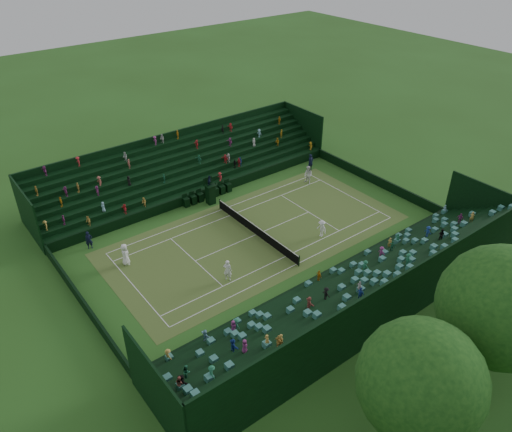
# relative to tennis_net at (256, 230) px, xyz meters

# --- Properties ---
(ground) EXTENTS (160.00, 160.00, 0.00)m
(ground) POSITION_rel_tennis_net_xyz_m (0.00, 0.00, -0.53)
(ground) COLOR #29551A
(ground) RESTS_ON ground
(court_surface) EXTENTS (12.97, 26.77, 0.01)m
(court_surface) POSITION_rel_tennis_net_xyz_m (0.00, 0.00, -0.52)
(court_surface) COLOR #317226
(court_surface) RESTS_ON ground
(perimeter_wall_north) EXTENTS (17.17, 0.20, 1.00)m
(perimeter_wall_north) POSITION_rel_tennis_net_xyz_m (0.00, 15.88, -0.03)
(perimeter_wall_north) COLOR black
(perimeter_wall_north) RESTS_ON ground
(perimeter_wall_south) EXTENTS (17.17, 0.20, 1.00)m
(perimeter_wall_south) POSITION_rel_tennis_net_xyz_m (0.00, -15.88, -0.03)
(perimeter_wall_south) COLOR black
(perimeter_wall_south) RESTS_ON ground
(perimeter_wall_east) EXTENTS (0.20, 31.77, 1.00)m
(perimeter_wall_east) POSITION_rel_tennis_net_xyz_m (8.48, 0.00, -0.03)
(perimeter_wall_east) COLOR black
(perimeter_wall_east) RESTS_ON ground
(perimeter_wall_west) EXTENTS (0.20, 31.77, 1.00)m
(perimeter_wall_west) POSITION_rel_tennis_net_xyz_m (-8.48, 0.00, -0.03)
(perimeter_wall_west) COLOR black
(perimeter_wall_west) RESTS_ON ground
(north_grandstand) EXTENTS (6.60, 32.00, 4.90)m
(north_grandstand) POSITION_rel_tennis_net_xyz_m (12.66, 0.00, 1.02)
(north_grandstand) COLOR black
(north_grandstand) RESTS_ON ground
(south_grandstand) EXTENTS (6.60, 32.00, 4.90)m
(south_grandstand) POSITION_rel_tennis_net_xyz_m (-12.66, 0.00, 1.02)
(south_grandstand) COLOR black
(south_grandstand) RESTS_ON ground
(tennis_net) EXTENTS (11.67, 0.10, 1.06)m
(tennis_net) POSITION_rel_tennis_net_xyz_m (0.00, 0.00, 0.00)
(tennis_net) COLOR black
(tennis_net) RESTS_ON ground
(umpire_chair) EXTENTS (0.97, 0.97, 3.05)m
(umpire_chair) POSITION_rel_tennis_net_xyz_m (-7.21, -0.14, 0.78)
(umpire_chair) COLOR black
(umpire_chair) RESTS_ON ground
(courtside_chairs) EXTENTS (0.59, 5.56, 1.28)m
(courtside_chairs) POSITION_rel_tennis_net_xyz_m (-8.15, 0.13, -0.04)
(courtside_chairs) COLOR black
(courtside_chairs) RESTS_ON ground
(player_near_west) EXTENTS (1.07, 0.83, 1.95)m
(player_near_west) POSITION_rel_tennis_net_xyz_m (-3.11, -11.09, 0.45)
(player_near_west) COLOR white
(player_near_west) RESTS_ON ground
(player_near_east) EXTENTS (0.82, 0.79, 1.90)m
(player_near_east) POSITION_rel_tennis_net_xyz_m (3.66, -5.61, 0.42)
(player_near_east) COLOR white
(player_near_east) RESTS_ON ground
(player_far_west) EXTENTS (1.03, 0.84, 1.96)m
(player_far_west) POSITION_rel_tennis_net_xyz_m (-4.44, 10.36, 0.45)
(player_far_west) COLOR white
(player_far_west) RESTS_ON ground
(player_far_east) EXTENTS (1.09, 0.67, 1.64)m
(player_far_east) POSITION_rel_tennis_net_xyz_m (3.69, 4.50, 0.29)
(player_far_east) COLOR white
(player_far_east) RESTS_ON ground
(line_judge_north) EXTENTS (0.47, 0.69, 1.86)m
(line_judge_north) POSITION_rel_tennis_net_xyz_m (-6.62, 12.74, 0.40)
(line_judge_north) COLOR black
(line_judge_north) RESTS_ON ground
(line_judge_south) EXTENTS (0.55, 0.69, 1.65)m
(line_judge_south) POSITION_rel_tennis_net_xyz_m (-7.11, -12.60, 0.30)
(line_judge_south) COLOR black
(line_judge_south) RESTS_ON ground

